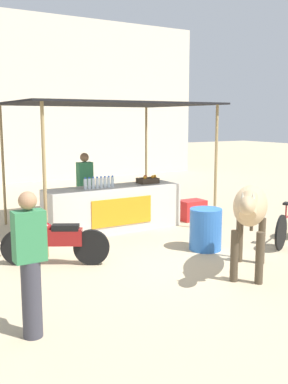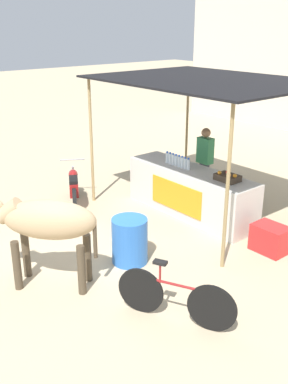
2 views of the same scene
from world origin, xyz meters
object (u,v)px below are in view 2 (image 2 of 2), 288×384
fruit_crate (228,177)px  water_barrel (130,241)px  motorcycle_parked (74,187)px  stall_counter (190,192)px  cow (45,222)px  vendor_behind_counter (205,164)px  bicycle_leaning (175,298)px  cooler_box (270,239)px

fruit_crate → water_barrel: bearing=-92.9°
fruit_crate → motorcycle_parked: 3.34m
stall_counter → cow: size_ratio=1.90×
stall_counter → vendor_behind_counter: (-0.33, 0.75, 0.37)m
water_barrel → cow: cow is taller
fruit_crate → bicycle_leaning: size_ratio=0.29×
vendor_behind_counter → bicycle_leaning: (2.75, -3.46, -0.50)m
water_barrel → cow: 1.53m
bicycle_leaning → stall_counter: bearing=131.7°
vendor_behind_counter → motorcycle_parked: bearing=-124.1°
fruit_crate → vendor_behind_counter: size_ratio=0.27×
fruit_crate → motorcycle_parked: (-2.83, -1.66, -0.60)m
stall_counter → cow: 3.65m
motorcycle_parked → bicycle_leaning: motorcycle_parked is taller
stall_counter → bicycle_leaning: size_ratio=1.99×
stall_counter → vendor_behind_counter: vendor_behind_counter is taller
cooler_box → bicycle_leaning: bearing=-82.2°
fruit_crate → cooler_box: bearing=-7.3°
cooler_box → cow: (-1.50, -3.46, 0.79)m
stall_counter → water_barrel: 2.34m
fruit_crate → vendor_behind_counter: (-1.24, 0.70, -0.18)m
motorcycle_parked → bicycle_leaning: 4.48m
vendor_behind_counter → water_barrel: size_ratio=2.13×
stall_counter → fruit_crate: size_ratio=6.82×
cow → fruit_crate: bearing=84.5°
water_barrel → motorcycle_parked: size_ratio=0.48×
motorcycle_parked → vendor_behind_counter: bearing=55.9°
cooler_box → water_barrel: (-1.27, -2.10, 0.15)m
cow → motorcycle_parked: 3.22m
fruit_crate → bicycle_leaning: (1.51, -2.76, -0.68)m
motorcycle_parked → stall_counter: bearing=39.9°
stall_counter → cooler_box: size_ratio=5.00×
cow → bicycle_leaning: (1.86, 0.85, -0.68)m
cooler_box → fruit_crate: bearing=172.7°
fruit_crate → vendor_behind_counter: vendor_behind_counter is taller
cooler_box → stall_counter: bearing=177.3°
fruit_crate → bicycle_leaning: bearing=-61.3°
vendor_behind_counter → cow: size_ratio=1.04×
cooler_box → motorcycle_parked: (-3.99, -1.51, 0.19)m
fruit_crate → water_barrel: (-0.11, -2.25, -0.64)m
fruit_crate → water_barrel: 2.34m
cow → stall_counter: bearing=98.9°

